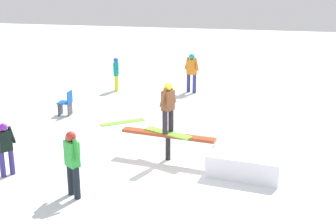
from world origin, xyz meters
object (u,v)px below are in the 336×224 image
loose_snowboard_lime (123,122)px  main_rider_on_rail (168,109)px  bystander_teal (116,72)px  bystander_black (5,147)px  bystander_orange (192,71)px  folding_chair (66,104)px  rail_feature (168,137)px  bystander_green (72,160)px

loose_snowboard_lime → main_rider_on_rail: bearing=-90.4°
main_rider_on_rail → bystander_teal: 7.97m
bystander_black → bystander_orange: bearing=-163.5°
main_rider_on_rail → bystander_teal: size_ratio=0.99×
bystander_orange → folding_chair: bearing=70.1°
main_rider_on_rail → folding_chair: size_ratio=1.60×
bystander_teal → bystander_black: bearing=-11.8°
rail_feature → bystander_black: (3.67, 1.89, 0.13)m
bystander_orange → bystander_green: bearing=106.7°
rail_feature → bystander_orange: 7.40m
bystander_black → folding_chair: bystander_black is taller
main_rider_on_rail → bystander_green: size_ratio=0.91×
rail_feature → folding_chair: 5.45m
main_rider_on_rail → bystander_green: 3.08m
bystander_teal → rail_feature: bearing=16.0°
bystander_teal → loose_snowboard_lime: bystander_teal is taller
rail_feature → bystander_teal: 7.95m
bystander_teal → bystander_green: (-2.25, 9.54, 0.08)m
main_rider_on_rail → bystander_black: 4.18m
rail_feature → bystander_green: size_ratio=1.69×
bystander_black → loose_snowboard_lime: size_ratio=0.89×
loose_snowboard_lime → folding_chair: size_ratio=1.76×
rail_feature → bystander_black: 4.13m
main_rider_on_rail → loose_snowboard_lime: size_ratio=0.91×
bystander_green → main_rider_on_rail: bearing=-84.9°
bystander_orange → main_rider_on_rail: bearing=117.2°
bystander_teal → bystander_orange: bearing=84.4°
main_rider_on_rail → bystander_orange: bearing=-61.1°
bystander_black → bystander_green: (-2.08, 0.69, 0.10)m
main_rider_on_rail → loose_snowboard_lime: 3.85m
loose_snowboard_lime → folding_chair: bearing=131.4°
main_rider_on_rail → folding_chair: bearing=-12.2°
main_rider_on_rail → folding_chair: (4.42, -3.19, -1.03)m
bystander_teal → bystander_green: size_ratio=0.91×
rail_feature → loose_snowboard_lime: bearing=-43.5°
main_rider_on_rail → loose_snowboard_lime: bearing=-28.1°
rail_feature → main_rider_on_rail: size_ratio=1.86×
rail_feature → bystander_black: bearing=35.5°
main_rider_on_rail → bystander_orange: main_rider_on_rail is taller
rail_feature → bystander_teal: (3.84, -6.96, 0.16)m
bystander_black → rail_feature: bearing=151.7°
rail_feature → bystander_orange: size_ratio=1.60×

